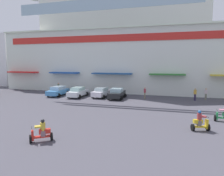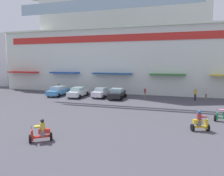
{
  "view_description": "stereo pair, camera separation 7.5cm",
  "coord_description": "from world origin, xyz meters",
  "px_view_note": "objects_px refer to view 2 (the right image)",
  "views": [
    {
      "loc": [
        9.92,
        -2.95,
        5.08
      ],
      "look_at": [
        2.87,
        19.99,
        2.18
      ],
      "focal_mm": 34.17,
      "sensor_mm": 36.0,
      "label": 1
    },
    {
      "loc": [
        9.99,
        -2.93,
        5.08
      ],
      "look_at": [
        2.87,
        19.99,
        2.18
      ],
      "focal_mm": 34.17,
      "sensor_mm": 36.0,
      "label": 2
    }
  ],
  "objects_px": {
    "parked_car_0": "(58,91)",
    "pedestrian_2": "(59,87)",
    "parked_car_2": "(102,92)",
    "scooter_rider_6": "(41,132)",
    "scooter_rider_4": "(200,122)",
    "pedestrian_3": "(206,93)",
    "parked_car_1": "(78,92)",
    "parked_car_3": "(117,93)",
    "scooter_rider_5": "(224,115)",
    "pedestrian_1": "(195,94)",
    "pedestrian_0": "(145,92)"
  },
  "relations": [
    {
      "from": "parked_car_1",
      "to": "scooter_rider_5",
      "type": "relative_size",
      "value": 2.9
    },
    {
      "from": "scooter_rider_4",
      "to": "scooter_rider_6",
      "type": "height_order",
      "value": "scooter_rider_4"
    },
    {
      "from": "pedestrian_1",
      "to": "scooter_rider_5",
      "type": "bearing_deg",
      "value": -80.74
    },
    {
      "from": "scooter_rider_5",
      "to": "pedestrian_2",
      "type": "relative_size",
      "value": 0.89
    },
    {
      "from": "parked_car_1",
      "to": "scooter_rider_4",
      "type": "xyz_separation_m",
      "value": [
        15.61,
        -11.44,
        -0.09
      ]
    },
    {
      "from": "parked_car_0",
      "to": "pedestrian_3",
      "type": "xyz_separation_m",
      "value": [
        21.13,
        2.61,
        0.19
      ]
    },
    {
      "from": "pedestrian_0",
      "to": "pedestrian_1",
      "type": "bearing_deg",
      "value": 6.22
    },
    {
      "from": "parked_car_0",
      "to": "scooter_rider_4",
      "type": "height_order",
      "value": "scooter_rider_4"
    },
    {
      "from": "parked_car_2",
      "to": "scooter_rider_5",
      "type": "bearing_deg",
      "value": -31.81
    },
    {
      "from": "parked_car_1",
      "to": "scooter_rider_4",
      "type": "bearing_deg",
      "value": -36.25
    },
    {
      "from": "parked_car_3",
      "to": "pedestrian_1",
      "type": "height_order",
      "value": "pedestrian_1"
    },
    {
      "from": "parked_car_3",
      "to": "pedestrian_3",
      "type": "bearing_deg",
      "value": 12.22
    },
    {
      "from": "parked_car_0",
      "to": "parked_car_3",
      "type": "xyz_separation_m",
      "value": [
        9.34,
        0.06,
        0.01
      ]
    },
    {
      "from": "parked_car_2",
      "to": "scooter_rider_4",
      "type": "relative_size",
      "value": 2.52
    },
    {
      "from": "pedestrian_3",
      "to": "parked_car_2",
      "type": "bearing_deg",
      "value": -171.72
    },
    {
      "from": "parked_car_1",
      "to": "pedestrian_2",
      "type": "height_order",
      "value": "pedestrian_2"
    },
    {
      "from": "parked_car_0",
      "to": "pedestrian_1",
      "type": "distance_m",
      "value": 19.75
    },
    {
      "from": "parked_car_0",
      "to": "scooter_rider_5",
      "type": "relative_size",
      "value": 2.96
    },
    {
      "from": "scooter_rider_5",
      "to": "pedestrian_0",
      "type": "height_order",
      "value": "pedestrian_0"
    },
    {
      "from": "parked_car_3",
      "to": "pedestrian_0",
      "type": "height_order",
      "value": "pedestrian_0"
    },
    {
      "from": "pedestrian_1",
      "to": "pedestrian_3",
      "type": "distance_m",
      "value": 1.73
    },
    {
      "from": "parked_car_3",
      "to": "pedestrian_2",
      "type": "relative_size",
      "value": 2.4
    },
    {
      "from": "parked_car_2",
      "to": "scooter_rider_4",
      "type": "height_order",
      "value": "scooter_rider_4"
    },
    {
      "from": "parked_car_0",
      "to": "parked_car_2",
      "type": "relative_size",
      "value": 1.13
    },
    {
      "from": "parked_car_1",
      "to": "parked_car_3",
      "type": "relative_size",
      "value": 1.08
    },
    {
      "from": "pedestrian_3",
      "to": "parked_car_3",
      "type": "bearing_deg",
      "value": -167.78
    },
    {
      "from": "parked_car_0",
      "to": "pedestrian_0",
      "type": "bearing_deg",
      "value": 4.08
    },
    {
      "from": "pedestrian_2",
      "to": "pedestrian_0",
      "type": "bearing_deg",
      "value": -7.37
    },
    {
      "from": "parked_car_0",
      "to": "pedestrian_2",
      "type": "relative_size",
      "value": 2.65
    },
    {
      "from": "scooter_rider_6",
      "to": "pedestrian_0",
      "type": "relative_size",
      "value": 0.89
    },
    {
      "from": "parked_car_1",
      "to": "pedestrian_1",
      "type": "relative_size",
      "value": 2.64
    },
    {
      "from": "parked_car_1",
      "to": "parked_car_3",
      "type": "xyz_separation_m",
      "value": [
        5.85,
        0.32,
        0.0
      ]
    },
    {
      "from": "parked_car_2",
      "to": "pedestrian_1",
      "type": "xyz_separation_m",
      "value": [
        12.81,
        1.12,
        0.2
      ]
    },
    {
      "from": "parked_car_3",
      "to": "scooter_rider_4",
      "type": "relative_size",
      "value": 2.57
    },
    {
      "from": "scooter_rider_6",
      "to": "parked_car_1",
      "type": "bearing_deg",
      "value": 108.56
    },
    {
      "from": "parked_car_1",
      "to": "scooter_rider_6",
      "type": "xyz_separation_m",
      "value": [
        5.62,
        -16.75,
        -0.14
      ]
    },
    {
      "from": "parked_car_0",
      "to": "parked_car_3",
      "type": "relative_size",
      "value": 1.1
    },
    {
      "from": "pedestrian_1",
      "to": "pedestrian_2",
      "type": "xyz_separation_m",
      "value": [
        -21.29,
        1.19,
        0.02
      ]
    },
    {
      "from": "scooter_rider_4",
      "to": "scooter_rider_6",
      "type": "relative_size",
      "value": 1.06
    },
    {
      "from": "parked_car_2",
      "to": "pedestrian_2",
      "type": "distance_m",
      "value": 8.79
    },
    {
      "from": "parked_car_2",
      "to": "parked_car_3",
      "type": "distance_m",
      "value": 2.51
    },
    {
      "from": "scooter_rider_4",
      "to": "pedestrian_2",
      "type": "height_order",
      "value": "pedestrian_2"
    },
    {
      "from": "parked_car_3",
      "to": "pedestrian_1",
      "type": "bearing_deg",
      "value": 8.77
    },
    {
      "from": "parked_car_3",
      "to": "pedestrian_3",
      "type": "xyz_separation_m",
      "value": [
        11.79,
        2.55,
        0.18
      ]
    },
    {
      "from": "parked_car_2",
      "to": "scooter_rider_6",
      "type": "xyz_separation_m",
      "value": [
        2.24,
        -17.55,
        -0.13
      ]
    },
    {
      "from": "parked_car_0",
      "to": "parked_car_1",
      "type": "xyz_separation_m",
      "value": [
        3.49,
        -0.27,
        0.01
      ]
    },
    {
      "from": "scooter_rider_4",
      "to": "pedestrian_2",
      "type": "bearing_deg",
      "value": 144.89
    },
    {
      "from": "parked_car_1",
      "to": "pedestrian_3",
      "type": "height_order",
      "value": "pedestrian_3"
    },
    {
      "from": "parked_car_0",
      "to": "parked_car_3",
      "type": "bearing_deg",
      "value": 0.34
    },
    {
      "from": "parked_car_0",
      "to": "parked_car_1",
      "type": "relative_size",
      "value": 1.02
    }
  ]
}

